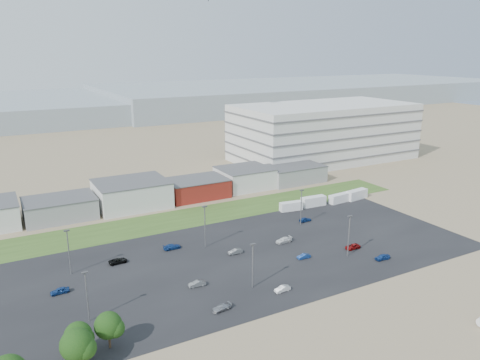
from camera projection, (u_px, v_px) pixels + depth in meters
ground at (264, 301)px, 93.25m from camera, size 700.00×700.00×0.00m
parking_lot at (238, 258)px, 112.46m from camera, size 120.00×50.00×0.01m
grass_strip at (171, 221)px, 137.17m from camera, size 160.00×16.00×0.02m
hills_backdrop at (102, 106)px, 376.62m from camera, size 700.00×200.00×9.00m
building_row at (97, 199)px, 144.27m from camera, size 170.00×20.00×8.00m
parking_garage at (324, 132)px, 211.80m from camera, size 80.00×40.00×25.00m
box_trailer_a at (291, 206)px, 145.72m from camera, size 7.47×3.23×2.71m
box_trailer_b at (313, 201)px, 149.77m from camera, size 8.41×3.03×3.11m
box_trailer_c at (339, 198)px, 153.25m from camera, size 7.70×3.04×2.82m
box_trailer_d at (357, 194)px, 156.85m from camera, size 8.56×3.67×3.11m
tree_mid at (77, 348)px, 71.93m from camera, size 5.51×5.51×8.26m
tree_right at (78, 338)px, 75.37m from camera, size 4.75×4.75×7.12m
tree_near at (108, 328)px, 77.79m from camera, size 4.96×4.96×7.43m
lightpole_front_l at (87, 297)px, 85.19m from camera, size 1.17×0.49×9.93m
lightpole_front_m at (253, 266)px, 97.45m from camera, size 1.16×0.49×9.90m
lightpole_front_r at (349, 236)px, 112.34m from camera, size 1.22×0.51×10.38m
lightpole_back_l at (69, 252)px, 103.30m from camera, size 1.23×0.51×10.45m
lightpole_back_m at (205, 227)px, 117.63m from camera, size 1.28×0.54×10.92m
lightpole_back_r at (301, 207)px, 132.78m from camera, size 1.22×0.51×10.39m
parked_car_0 at (352, 247)px, 117.65m from camera, size 4.26×2.06×1.17m
parked_car_1 at (304, 256)px, 112.25m from camera, size 3.44×1.35×1.12m
parked_car_2 at (382, 257)px, 111.61m from camera, size 3.97×1.83×1.32m
parked_car_3 at (222, 308)px, 89.84m from camera, size 4.12×2.10×1.14m
parked_car_4 at (197, 284)px, 99.01m from camera, size 3.82×1.65×1.22m
parked_car_5 at (60, 291)px, 96.06m from camera, size 3.85×1.70×1.29m
parked_car_6 at (172, 247)px, 117.53m from camera, size 4.53×1.93×1.30m
parked_car_7 at (235, 252)px, 114.77m from camera, size 3.70×1.32×1.21m
parked_car_8 at (305, 219)px, 136.36m from camera, size 3.81×1.71×1.27m
parked_car_9 at (118, 261)px, 109.69m from camera, size 4.47×2.27×1.21m
parked_car_12 at (284, 240)px, 121.54m from camera, size 4.58×1.97×1.32m
parked_car_13 at (282, 289)px, 96.94m from camera, size 3.57×1.38×1.16m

